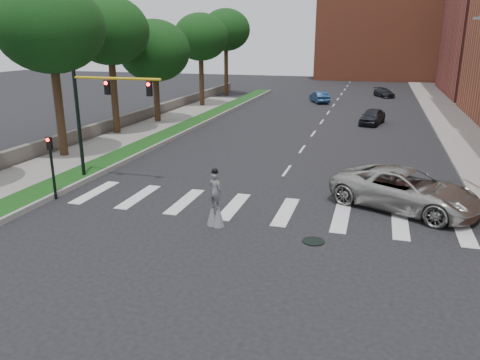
# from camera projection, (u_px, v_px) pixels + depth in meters

# --- Properties ---
(ground_plane) EXTENTS (160.00, 160.00, 0.00)m
(ground_plane) POSITION_uv_depth(u_px,v_px,m) (254.00, 216.00, 21.51)
(ground_plane) COLOR black
(ground_plane) RESTS_ON ground
(grass_median) EXTENTS (2.00, 60.00, 0.25)m
(grass_median) POSITION_uv_depth(u_px,v_px,m) (188.00, 125.00, 42.91)
(grass_median) COLOR #113D11
(grass_median) RESTS_ON ground
(median_curb) EXTENTS (0.20, 60.00, 0.28)m
(median_curb) POSITION_uv_depth(u_px,v_px,m) (199.00, 126.00, 42.62)
(median_curb) COLOR gray
(median_curb) RESTS_ON ground
(sidewalk_left) EXTENTS (4.00, 60.00, 0.18)m
(sidewalk_left) POSITION_uv_depth(u_px,v_px,m) (99.00, 147.00, 34.55)
(sidewalk_left) COLOR gray
(sidewalk_left) RESTS_ON ground
(sidewalk_right) EXTENTS (5.00, 90.00, 0.18)m
(sidewalk_right) POSITION_uv_depth(u_px,v_px,m) (463.00, 130.00, 41.07)
(sidewalk_right) COLOR gray
(sidewalk_right) RESTS_ON ground
(stone_wall) EXTENTS (0.50, 56.00, 1.10)m
(stone_wall) POSITION_uv_depth(u_px,v_px,m) (144.00, 115.00, 46.09)
(stone_wall) COLOR #5B564E
(stone_wall) RESTS_ON ground
(manhole) EXTENTS (0.90, 0.90, 0.04)m
(manhole) POSITION_uv_depth(u_px,v_px,m) (313.00, 241.00, 18.87)
(manhole) COLOR black
(manhole) RESTS_ON ground
(building_backdrop) EXTENTS (26.00, 14.00, 18.00)m
(building_backdrop) POSITION_uv_depth(u_px,v_px,m) (389.00, 31.00, 88.82)
(building_backdrop) COLOR #A64F34
(building_backdrop) RESTS_ON ground
(traffic_signal) EXTENTS (5.30, 0.23, 6.20)m
(traffic_signal) POSITION_uv_depth(u_px,v_px,m) (96.00, 108.00, 25.67)
(traffic_signal) COLOR black
(traffic_signal) RESTS_ON ground
(secondary_signal) EXTENTS (0.25, 0.21, 3.23)m
(secondary_signal) POSITION_uv_depth(u_px,v_px,m) (52.00, 162.00, 23.24)
(secondary_signal) COLOR black
(secondary_signal) RESTS_ON ground
(stilt_performer) EXTENTS (0.83, 0.62, 2.61)m
(stilt_performer) POSITION_uv_depth(u_px,v_px,m) (215.00, 204.00, 20.21)
(stilt_performer) COLOR #342214
(stilt_performer) RESTS_ON ground
(suv_crossing) EXTENTS (7.60, 5.75, 1.92)m
(suv_crossing) POSITION_uv_depth(u_px,v_px,m) (405.00, 190.00, 22.20)
(suv_crossing) COLOR #A6A49C
(suv_crossing) RESTS_ON ground
(car_near) EXTENTS (2.66, 4.60, 1.47)m
(car_near) POSITION_uv_depth(u_px,v_px,m) (372.00, 116.00, 43.91)
(car_near) COLOR black
(car_near) RESTS_ON ground
(car_mid) EXTENTS (3.05, 4.55, 1.42)m
(car_mid) POSITION_uv_depth(u_px,v_px,m) (319.00, 97.00, 58.32)
(car_mid) COLOR navy
(car_mid) RESTS_ON ground
(car_far) EXTENTS (3.22, 4.40, 1.18)m
(car_far) POSITION_uv_depth(u_px,v_px,m) (384.00, 93.00, 63.77)
(car_far) COLOR black
(car_far) RESTS_ON ground
(tree_1) EXTENTS (6.85, 6.85, 11.42)m
(tree_1) POSITION_uv_depth(u_px,v_px,m) (50.00, 28.00, 29.58)
(tree_1) COLOR #342214
(tree_1) RESTS_ON ground
(tree_2) EXTENTS (6.31, 6.31, 11.05)m
(tree_2) POSITION_uv_depth(u_px,v_px,m) (109.00, 31.00, 37.00)
(tree_2) COLOR #342214
(tree_2) RESTS_ON ground
(tree_3) EXTENTS (6.61, 6.61, 9.49)m
(tree_3) POSITION_uv_depth(u_px,v_px,m) (154.00, 51.00, 42.93)
(tree_3) COLOR #342214
(tree_3) RESTS_ON ground
(tree_4) EXTENTS (6.24, 6.24, 10.54)m
(tree_4) POSITION_uv_depth(u_px,v_px,m) (201.00, 37.00, 53.04)
(tree_4) COLOR #342214
(tree_4) RESTS_ON ground
(tree_5) EXTENTS (6.56, 6.56, 11.59)m
(tree_5) POSITION_uv_depth(u_px,v_px,m) (226.00, 30.00, 63.17)
(tree_5) COLOR #342214
(tree_5) RESTS_ON ground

